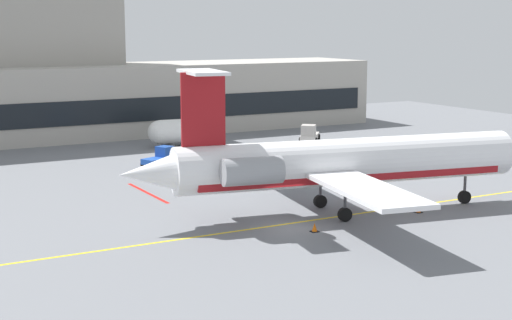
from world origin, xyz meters
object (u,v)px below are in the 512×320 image
at_px(regional_jet, 341,162).
at_px(pushback_tractor, 309,134).
at_px(fuel_tank, 179,131).
at_px(belt_loader, 161,158).

distance_m(regional_jet, pushback_tractor, 31.88).
distance_m(regional_jet, fuel_tank, 32.23).
relative_size(belt_loader, fuel_tank, 0.50).
xyz_separation_m(pushback_tractor, belt_loader, (-19.28, -5.49, -0.11)).
bearing_deg(regional_jet, belt_loader, 99.51).
bearing_deg(pushback_tractor, belt_loader, -164.10).
height_order(regional_jet, pushback_tractor, regional_jet).
relative_size(regional_jet, pushback_tractor, 7.32).
relative_size(pushback_tractor, belt_loader, 1.24).
bearing_deg(fuel_tank, regional_jet, -94.23).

